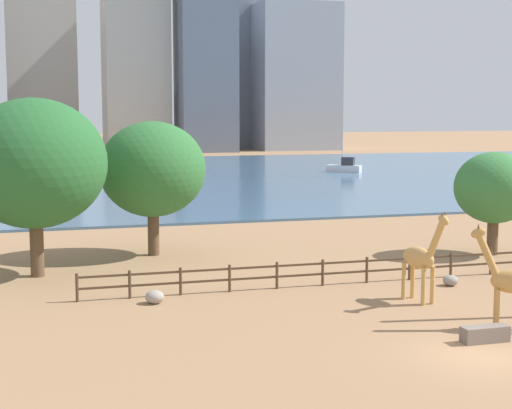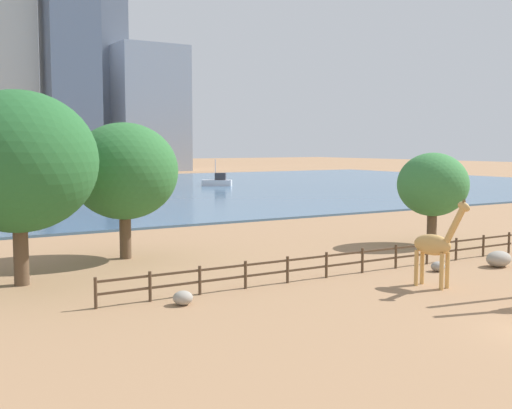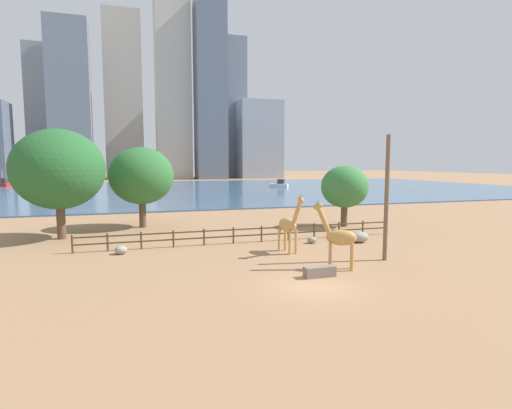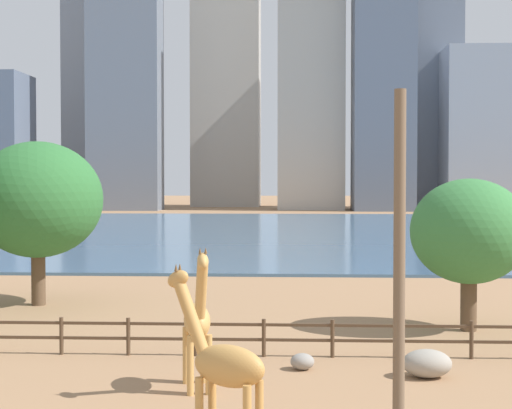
{
  "view_description": "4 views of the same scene",
  "coord_description": "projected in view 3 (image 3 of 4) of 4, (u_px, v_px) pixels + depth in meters",
  "views": [
    {
      "loc": [
        -14.96,
        -23.21,
        8.48
      ],
      "look_at": [
        1.3,
        32.3,
        1.61
      ],
      "focal_mm": 55.0,
      "sensor_mm": 36.0,
      "label": 1
    },
    {
      "loc": [
        -20.76,
        -13.14,
        6.61
      ],
      "look_at": [
        -1.49,
        18.36,
        3.2
      ],
      "focal_mm": 45.0,
      "sensor_mm": 36.0,
      "label": 2
    },
    {
      "loc": [
        -8.85,
        -18.37,
        6.38
      ],
      "look_at": [
        2.06,
        16.58,
        2.56
      ],
      "focal_mm": 28.0,
      "sensor_mm": 36.0,
      "label": 3
    },
    {
      "loc": [
        4.5,
        -14.71,
        6.09
      ],
      "look_at": [
        2.04,
        35.37,
        4.49
      ],
      "focal_mm": 55.0,
      "sensor_mm": 36.0,
      "label": 4
    }
  ],
  "objects": [
    {
      "name": "harbor_water",
      "position": [
        171.0,
        190.0,
        93.82
      ],
      "size": [
        180.0,
        86.0,
        0.2
      ],
      "primitive_type": "cube",
      "color": "#476B8C",
      "rests_on": "ground"
    },
    {
      "name": "skyline_block_right",
      "position": [
        258.0,
        140.0,
        168.74
      ],
      "size": [
        17.91,
        14.23,
        32.08
      ],
      "primitive_type": "cube",
      "color": "#939EAD",
      "rests_on": "ground"
    },
    {
      "name": "skyline_tower_short",
      "position": [
        69.0,
        101.0,
        141.81
      ],
      "size": [
        14.14,
        8.02,
        56.85
      ],
      "primitive_type": "cube",
      "color": "slate",
      "rests_on": "ground"
    },
    {
      "name": "boulder_by_pole",
      "position": [
        121.0,
        250.0,
        28.01
      ],
      "size": [
        0.84,
        0.8,
        0.6
      ],
      "primitive_type": "ellipsoid",
      "color": "gray",
      "rests_on": "ground"
    },
    {
      "name": "giraffe_tall",
      "position": [
        289.0,
        225.0,
        28.26
      ],
      "size": [
        1.16,
        2.86,
        4.26
      ],
      "rotation": [
        0.0,
        0.0,
        4.94
      ],
      "color": "tan",
      "rests_on": "ground"
    },
    {
      "name": "skyline_block_central",
      "position": [
        42.0,
        112.0,
        160.51
      ],
      "size": [
        11.05,
        8.91,
        53.26
      ],
      "primitive_type": "cube",
      "color": "gray",
      "rests_on": "ground"
    },
    {
      "name": "boat_tug",
      "position": [
        4.0,
        183.0,
        105.81
      ],
      "size": [
        4.84,
        4.68,
        4.46
      ],
      "rotation": [
        0.0,
        0.0,
        2.39
      ],
      "color": "#B22D28",
      "rests_on": "harbor_water"
    },
    {
      "name": "enclosure_fence",
      "position": [
        248.0,
        233.0,
        32.03
      ],
      "size": [
        26.12,
        0.14,
        1.3
      ],
      "color": "#4C3826",
      "rests_on": "ground"
    },
    {
      "name": "boulder_small",
      "position": [
        312.0,
        240.0,
        31.81
      ],
      "size": [
        0.77,
        0.7,
        0.53
      ],
      "primitive_type": "ellipsoid",
      "color": "gray",
      "rests_on": "ground"
    },
    {
      "name": "skyline_block_wide",
      "position": [
        231.0,
        109.0,
        174.09
      ],
      "size": [
        11.45,
        12.11,
        59.34
      ],
      "primitive_type": "cube",
      "color": "slate",
      "rests_on": "ground"
    },
    {
      "name": "feeding_trough",
      "position": [
        320.0,
        272.0,
        22.41
      ],
      "size": [
        1.8,
        0.6,
        0.6
      ],
      "primitive_type": "cube",
      "color": "#72665B",
      "rests_on": "ground"
    },
    {
      "name": "ground_plane",
      "position": [
        170.0,
        189.0,
        96.68
      ],
      "size": [
        400.0,
        400.0,
        0.0
      ],
      "primitive_type": "plane",
      "color": "#9E7551"
    },
    {
      "name": "skyline_tower_far",
      "position": [
        210.0,
        91.0,
        156.34
      ],
      "size": [
        11.74,
        10.92,
        69.3
      ],
      "primitive_type": "cube",
      "color": "slate",
      "rests_on": "ground"
    },
    {
      "name": "boulder_near_fence",
      "position": [
        360.0,
        237.0,
        32.16
      ],
      "size": [
        1.52,
        1.16,
        0.87
      ],
      "primitive_type": "ellipsoid",
      "color": "gray",
      "rests_on": "ground"
    },
    {
      "name": "tree_center_broad",
      "position": [
        345.0,
        187.0,
        39.9
      ],
      "size": [
        4.7,
        4.7,
        6.13
      ],
      "color": "brown",
      "rests_on": "ground"
    },
    {
      "name": "tree_right_tall",
      "position": [
        142.0,
        176.0,
        39.26
      ],
      "size": [
        6.25,
        6.25,
        7.94
      ],
      "color": "brown",
      "rests_on": "ground"
    },
    {
      "name": "boat_sailboat",
      "position": [
        279.0,
        185.0,
        101.53
      ],
      "size": [
        4.76,
        4.15,
        4.21
      ],
      "rotation": [
        0.0,
        0.0,
        2.5
      ],
      "color": "silver",
      "rests_on": "harbor_water"
    },
    {
      "name": "utility_pole",
      "position": [
        387.0,
        198.0,
        25.92
      ],
      "size": [
        0.28,
        0.28,
        8.2
      ],
      "primitive_type": "cylinder",
      "color": "brown",
      "rests_on": "ground"
    },
    {
      "name": "tree_left_large",
      "position": [
        58.0,
        169.0,
        33.08
      ],
      "size": [
        7.41,
        7.41,
        9.19
      ],
      "color": "brown",
      "rests_on": "ground"
    },
    {
      "name": "boat_barge",
      "position": [
        47.0,
        182.0,
        117.04
      ],
      "size": [
        4.52,
        4.03,
        4.03
      ],
      "rotation": [
        0.0,
        0.0,
        2.48
      ],
      "color": "#337259",
      "rests_on": "harbor_water"
    },
    {
      "name": "giraffe_companion",
      "position": [
        339.0,
        237.0,
        23.89
      ],
      "size": [
        2.59,
        1.74,
        4.15
      ],
      "rotation": [
        0.0,
        0.0,
        2.64
      ],
      "color": "#C18C47",
      "rests_on": "ground"
    },
    {
      "name": "skyline_tower_glass",
      "position": [
        172.0,
        56.0,
        156.24
      ],
      "size": [
        13.31,
        12.16,
        96.23
      ],
      "primitive_type": "cube",
      "color": "#B7B2A8",
      "rests_on": "ground"
    },
    {
      "name": "skyline_tower_needle",
      "position": [
        124.0,
        96.0,
        169.18
      ],
      "size": [
        15.24,
        11.5,
        69.06
      ],
      "primitive_type": "cube",
      "color": "#B7B2A8",
      "rests_on": "ground"
    }
  ]
}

